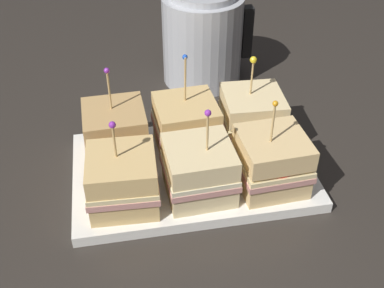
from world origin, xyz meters
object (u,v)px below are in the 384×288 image
object	(u,v)px
sandwich_back_center	(184,126)
sandwich_back_left	(116,133)
sandwich_front_center	(201,170)
kettle_steel	(203,37)
sandwich_front_left	(123,180)
sandwich_front_right	(272,162)
sandwich_back_right	(252,117)
serving_platter	(192,171)

from	to	relation	value
sandwich_back_center	sandwich_back_left	bearing A→B (deg)	179.59
sandwich_front_center	kettle_steel	distance (m)	0.37
sandwich_front_left	sandwich_back_center	distance (m)	0.16
sandwich_front_right	sandwich_back_right	bearing A→B (deg)	88.43
sandwich_back_center	kettle_steel	xyz separation A→B (m)	(0.08, 0.25, 0.03)
sandwich_front_left	sandwich_front_right	world-z (taller)	sandwich_front_right
sandwich_front_right	sandwich_back_center	size ratio (longest dim) A/B	0.91
serving_platter	sandwich_back_center	size ratio (longest dim) A/B	2.23
sandwich_front_left	sandwich_back_center	bearing A→B (deg)	46.06
sandwich_back_center	sandwich_back_right	xyz separation A→B (m)	(0.12, 0.00, -0.00)
sandwich_front_right	serving_platter	bearing A→B (deg)	151.17
sandwich_front_left	sandwich_back_right	world-z (taller)	sandwich_back_right
serving_platter	sandwich_back_center	distance (m)	0.07
sandwich_back_left	sandwich_back_center	distance (m)	0.11
serving_platter	kettle_steel	world-z (taller)	kettle_steel
sandwich_back_right	sandwich_front_left	bearing A→B (deg)	-152.56
sandwich_back_center	kettle_steel	distance (m)	0.27
serving_platter	sandwich_front_left	world-z (taller)	sandwich_front_left
sandwich_front_right	sandwich_front_left	bearing A→B (deg)	179.85
sandwich_back_left	sandwich_back_center	size ratio (longest dim) A/B	0.93
serving_platter	sandwich_back_right	size ratio (longest dim) A/B	2.44
serving_platter	sandwich_front_left	xyz separation A→B (m)	(-0.11, -0.06, 0.05)
sandwich_front_right	sandwich_back_center	bearing A→B (deg)	134.94
sandwich_front_center	sandwich_front_left	bearing A→B (deg)	-179.34
serving_platter	kettle_steel	xyz separation A→B (m)	(0.08, 0.31, 0.08)
sandwich_back_right	sandwich_front_right	bearing A→B (deg)	-91.57
sandwich_front_left	sandwich_front_right	distance (m)	0.22
sandwich_back_center	sandwich_front_right	bearing A→B (deg)	-45.06
sandwich_front_center	sandwich_front_right	bearing A→B (deg)	-1.03
sandwich_back_left	kettle_steel	world-z (taller)	kettle_steel
sandwich_front_center	sandwich_front_right	xyz separation A→B (m)	(0.11, -0.00, 0.00)
serving_platter	sandwich_back_left	world-z (taller)	sandwich_back_left
serving_platter	sandwich_back_right	distance (m)	0.14
sandwich_back_left	sandwich_front_center	bearing A→B (deg)	-43.53
kettle_steel	sandwich_back_left	bearing A→B (deg)	-127.50
sandwich_front_left	kettle_steel	xyz separation A→B (m)	(0.19, 0.37, 0.03)
sandwich_front_left	sandwich_front_right	size ratio (longest dim) A/B	0.92
sandwich_back_left	kettle_steel	bearing A→B (deg)	52.50
sandwich_front_left	kettle_steel	distance (m)	0.41
sandwich_back_right	kettle_steel	bearing A→B (deg)	98.00
sandwich_front_right	kettle_steel	bearing A→B (deg)	94.95
sandwich_front_center	sandwich_back_center	size ratio (longest dim) A/B	0.88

